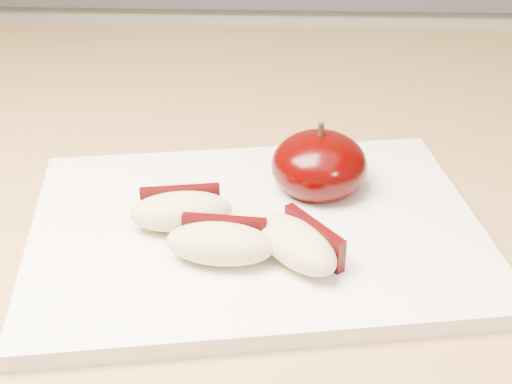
{
  "coord_description": "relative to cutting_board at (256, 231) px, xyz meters",
  "views": [
    {
      "loc": [
        -0.05,
        -0.05,
        1.18
      ],
      "look_at": [
        -0.07,
        0.36,
        0.94
      ],
      "focal_mm": 50.0,
      "sensor_mm": 36.0,
      "label": 1
    }
  ],
  "objects": [
    {
      "name": "apple_wedge_c",
      "position": [
        0.03,
        -0.04,
        0.02
      ],
      "size": [
        0.07,
        0.08,
        0.03
      ],
      "rotation": [
        0.0,
        0.0,
        -0.91
      ],
      "color": "tan",
      "rests_on": "cutting_board"
    },
    {
      "name": "cutting_board",
      "position": [
        0.0,
        0.0,
        0.0
      ],
      "size": [
        0.34,
        0.27,
        0.01
      ],
      "primitive_type": "cube",
      "rotation": [
        0.0,
        0.0,
        0.16
      ],
      "color": "silver",
      "rests_on": "island_counter"
    },
    {
      "name": "apple_wedge_b",
      "position": [
        -0.02,
        -0.04,
        0.02
      ],
      "size": [
        0.07,
        0.04,
        0.03
      ],
      "rotation": [
        0.0,
        0.0,
        -0.09
      ],
      "color": "tan",
      "rests_on": "cutting_board"
    },
    {
      "name": "apple_half",
      "position": [
        0.04,
        0.05,
        0.02
      ],
      "size": [
        0.09,
        0.09,
        0.06
      ],
      "rotation": [
        0.0,
        0.0,
        -0.23
      ],
      "color": "black",
      "rests_on": "cutting_board"
    },
    {
      "name": "apple_wedge_a",
      "position": [
        -0.05,
        -0.01,
        0.02
      ],
      "size": [
        0.07,
        0.04,
        0.03
      ],
      "rotation": [
        0.0,
        0.0,
        0.16
      ],
      "color": "tan",
      "rests_on": "cutting_board"
    },
    {
      "name": "back_cabinet",
      "position": [
        0.07,
        0.84,
        -0.44
      ],
      "size": [
        2.4,
        0.62,
        0.94
      ],
      "color": "silver",
      "rests_on": "ground"
    }
  ]
}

